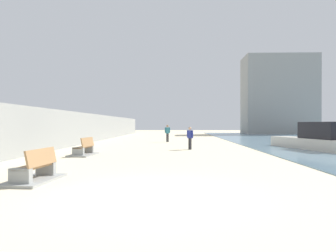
# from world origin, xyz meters

# --- Properties ---
(ground_plane) EXTENTS (120.00, 120.00, 0.00)m
(ground_plane) POSITION_xyz_m (0.00, 18.00, 0.00)
(ground_plane) COLOR beige
(seawall) EXTENTS (0.80, 64.00, 2.67)m
(seawall) POSITION_xyz_m (-7.50, 18.00, 1.34)
(seawall) COLOR gray
(seawall) RESTS_ON ground
(bench_near) EXTENTS (1.24, 2.17, 0.98)m
(bench_near) POSITION_xyz_m (-3.42, 1.56, 0.23)
(bench_near) COLOR gray
(bench_near) RESTS_ON ground
(bench_far) EXTENTS (1.27, 2.18, 0.98)m
(bench_far) POSITION_xyz_m (-4.27, 9.01, 0.23)
(bench_far) COLOR gray
(bench_far) RESTS_ON ground
(person_walking) EXTENTS (0.51, 0.27, 1.64)m
(person_walking) POSITION_xyz_m (-0.10, 21.51, 0.95)
(person_walking) COLOR #333338
(person_walking) RESTS_ON ground
(person_standing) EXTENTS (0.41, 0.39, 1.52)m
(person_standing) POSITION_xyz_m (1.67, 12.99, 0.87)
(person_standing) COLOR #333338
(person_standing) RESTS_ON ground
(boat_outer) EXTENTS (3.05, 7.46, 1.81)m
(boat_outer) POSITION_xyz_m (9.82, 13.10, 0.69)
(boat_outer) COLOR beige
(boat_outer) RESTS_ON water_bay
(harbor_building) EXTENTS (12.00, 6.00, 13.46)m
(harbor_building) POSITION_xyz_m (18.53, 46.00, 6.73)
(harbor_building) COLOR gray
(harbor_building) RESTS_ON ground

